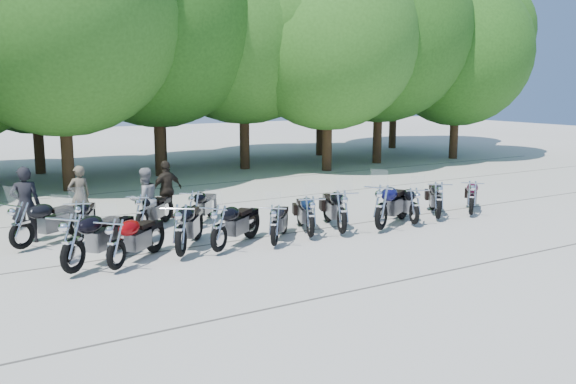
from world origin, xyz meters
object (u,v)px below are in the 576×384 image
motorcycle_2 (181,229)px  motorcycle_8 (415,205)px  motorcycle_5 (310,215)px  rider_3 (79,196)px  motorcycle_11 (21,224)px  rider_1 (145,199)px  motorcycle_0 (72,242)px  motorcycle_1 (116,243)px  rider_0 (25,205)px  motorcycle_14 (194,208)px  motorcycle_6 (342,211)px  motorcycle_13 (142,212)px  motorcycle_7 (381,206)px  rider_2 (167,190)px  motorcycle_4 (275,224)px  motorcycle_10 (472,197)px  motorcycle_12 (80,220)px  motorcycle_3 (219,227)px  motorcycle_9 (439,199)px

motorcycle_2 → motorcycle_8: 6.65m
motorcycle_5 → rider_3: rider_3 is taller
motorcycle_2 → motorcycle_11: (-2.94, 2.49, -0.04)m
motorcycle_2 → rider_1: rider_1 is taller
motorcycle_0 → motorcycle_1: size_ratio=1.14×
rider_0 → motorcycle_14: bearing=176.8°
motorcycle_0 → motorcycle_6: 6.61m
motorcycle_13 → motorcycle_14: motorcycle_13 is taller
rider_0 → rider_3: 1.97m
motorcycle_1 → motorcycle_7: bearing=-133.3°
motorcycle_1 → motorcycle_11: bearing=-14.6°
motorcycle_6 → motorcycle_11: size_ratio=1.02×
rider_2 → rider_3: bearing=-23.5°
motorcycle_2 → motorcycle_4: bearing=-151.9°
motorcycle_10 → motorcycle_12: same height
motorcycle_6 → motorcycle_5: bearing=14.2°
motorcycle_4 → motorcycle_11: motorcycle_11 is taller
motorcycle_12 → motorcycle_14: size_ratio=1.02×
motorcycle_0 → motorcycle_14: motorcycle_0 is taller
motorcycle_6 → motorcycle_14: size_ratio=1.14×
motorcycle_8 → motorcycle_2: bearing=21.2°
motorcycle_2 → motorcycle_7: size_ratio=0.98×
motorcycle_3 → motorcycle_4: motorcycle_3 is taller
motorcycle_11 → motorcycle_14: motorcycle_11 is taller
motorcycle_1 → motorcycle_8: 8.13m
rider_2 → motorcycle_5: bearing=102.2°
motorcycle_3 → motorcycle_1: bearing=57.7°
motorcycle_5 → motorcycle_9: (4.26, -0.07, 0.01)m
motorcycle_5 → rider_0: rider_0 is taller
motorcycle_1 → rider_1: 3.73m
motorcycle_0 → motorcycle_14: 4.48m
motorcycle_3 → motorcycle_7: size_ratio=0.90×
motorcycle_4 → motorcycle_9: (5.43, 0.18, 0.05)m
motorcycle_0 → motorcycle_14: size_ratio=1.23×
motorcycle_5 → motorcycle_6: size_ratio=0.92×
motorcycle_7 → rider_1: size_ratio=1.50×
motorcycle_11 → motorcycle_5: bearing=-141.9°
motorcycle_13 → rider_3: (-1.14, 1.90, 0.24)m
motorcycle_6 → rider_1: bearing=-15.4°
motorcycle_1 → motorcycle_14: motorcycle_1 is taller
motorcycle_5 → motorcycle_13: 4.36m
motorcycle_7 → motorcycle_14: motorcycle_7 is taller
motorcycle_9 → motorcycle_13: 8.19m
motorcycle_2 → motorcycle_8: bearing=-148.2°
motorcycle_9 → rider_3: bearing=10.6°
motorcycle_7 → motorcycle_12: motorcycle_7 is taller
motorcycle_6 → rider_0: 7.81m
motorcycle_12 → rider_2: size_ratio=1.27×
motorcycle_0 → motorcycle_7: 7.73m
motorcycle_10 → rider_2: (-7.72, 4.39, 0.24)m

